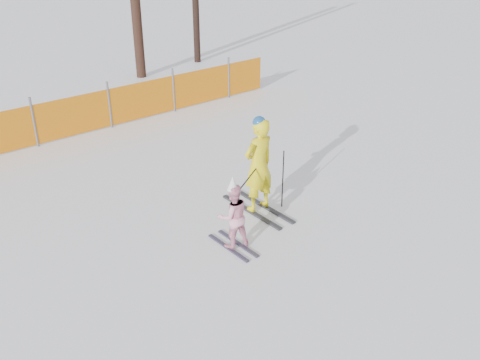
% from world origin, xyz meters
% --- Properties ---
extents(ground, '(120.00, 120.00, 0.00)m').
position_xyz_m(ground, '(0.00, 0.00, 0.00)').
color(ground, white).
rests_on(ground, ground).
extents(adult, '(0.68, 1.64, 1.91)m').
position_xyz_m(adult, '(0.71, 0.82, 0.96)').
color(adult, black).
rests_on(adult, ground).
extents(child, '(0.66, 1.05, 1.34)m').
position_xyz_m(child, '(-0.45, 0.14, 0.61)').
color(child, black).
rests_on(child, ground).
extents(ski_poles, '(1.52, 0.57, 1.19)m').
position_xyz_m(ski_poles, '(0.67, 0.55, 0.76)').
color(ski_poles, black).
rests_on(ski_poles, ground).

